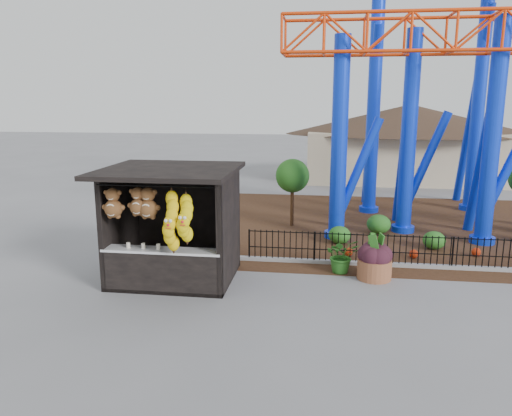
# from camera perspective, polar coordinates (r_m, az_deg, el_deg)

# --- Properties ---
(ground) EXTENTS (120.00, 120.00, 0.00)m
(ground) POSITION_cam_1_polar(r_m,az_deg,el_deg) (12.59, 2.60, -10.49)
(ground) COLOR slate
(ground) RESTS_ON ground
(mulch_bed) EXTENTS (18.00, 12.00, 0.02)m
(mulch_bed) POSITION_cam_1_polar(r_m,az_deg,el_deg) (20.37, 16.08, -2.02)
(mulch_bed) COLOR #331E11
(mulch_bed) RESTS_ON ground
(curb) EXTENTS (18.00, 0.18, 0.12)m
(curb) POSITION_cam_1_polar(r_m,az_deg,el_deg) (15.62, 18.56, -6.33)
(curb) COLOR gray
(curb) RESTS_ON ground
(prize_booth) EXTENTS (3.50, 3.40, 3.12)m
(prize_booth) POSITION_cam_1_polar(r_m,az_deg,el_deg) (13.53, -9.78, -2.19)
(prize_booth) COLOR black
(prize_booth) RESTS_ON ground
(picket_fence) EXTENTS (12.20, 0.06, 1.00)m
(picket_fence) POSITION_cam_1_polar(r_m,az_deg,el_deg) (15.68, 21.91, -4.82)
(picket_fence) COLOR black
(picket_fence) RESTS_ON ground
(roller_coaster) EXTENTS (11.00, 6.37, 10.82)m
(roller_coaster) POSITION_cam_1_polar(r_m,az_deg,el_deg) (20.26, 20.36, 16.00)
(roller_coaster) COLOR #0D33E8
(roller_coaster) RESTS_ON ground
(terracotta_planter) EXTENTS (0.99, 0.99, 0.57)m
(terracotta_planter) POSITION_cam_1_polar(r_m,az_deg,el_deg) (14.30, 13.36, -6.79)
(terracotta_planter) COLOR brown
(terracotta_planter) RESTS_ON ground
(planter_foliage) EXTENTS (0.70, 0.70, 0.64)m
(planter_foliage) POSITION_cam_1_polar(r_m,az_deg,el_deg) (14.11, 13.48, -4.48)
(planter_foliage) COLOR black
(planter_foliage) RESTS_ON terracotta_planter
(potted_plant) EXTENTS (1.07, 0.97, 1.03)m
(potted_plant) POSITION_cam_1_polar(r_m,az_deg,el_deg) (14.53, 9.79, -5.34)
(potted_plant) COLOR #215E1B
(potted_plant) RESTS_ON ground
(landscaping) EXTENTS (7.57, 3.56, 0.70)m
(landscaping) POSITION_cam_1_polar(r_m,az_deg,el_deg) (18.24, 18.18, -2.81)
(landscaping) COLOR #22591A
(landscaping) RESTS_ON mulch_bed
(pavilion) EXTENTS (15.00, 15.00, 4.80)m
(pavilion) POSITION_cam_1_polar(r_m,az_deg,el_deg) (32.00, 17.08, 8.52)
(pavilion) COLOR #BFAD8C
(pavilion) RESTS_ON ground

